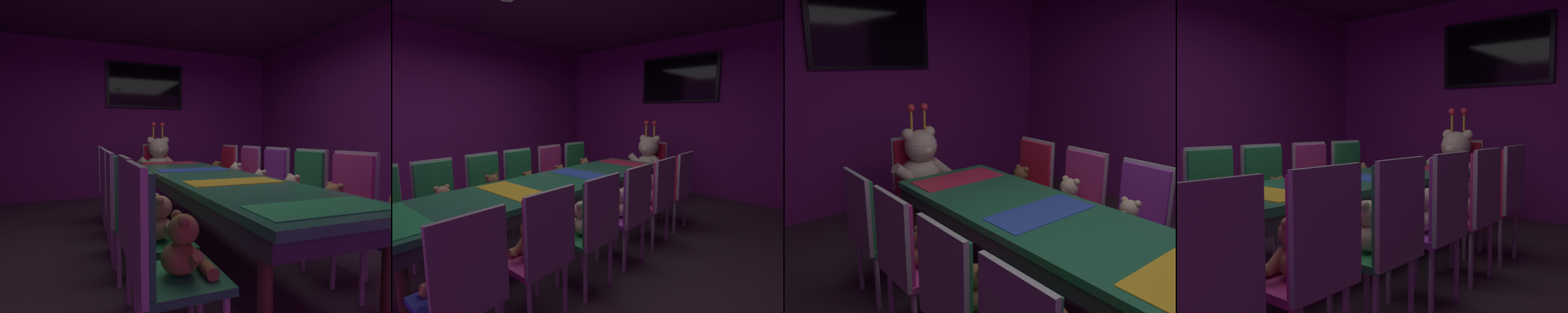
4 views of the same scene
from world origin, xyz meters
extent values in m
plane|color=#3F2D38|center=(0.00, 0.00, 0.00)|extent=(7.90, 7.90, 0.00)
cube|color=#721E72|center=(0.00, 3.20, 1.40)|extent=(5.20, 0.12, 2.80)
cube|color=#26724C|center=(0.00, 0.00, 0.71)|extent=(0.90, 3.41, 0.05)
cube|color=#33333F|center=(0.00, 0.00, 0.64)|extent=(0.88, 3.34, 0.10)
cylinder|color=#4C3826|center=(0.38, 1.53, 0.34)|extent=(0.07, 0.07, 0.69)
cylinder|color=#4C3826|center=(0.38, -1.53, 0.34)|extent=(0.07, 0.07, 0.69)
cylinder|color=#4C3826|center=(-0.38, 1.53, 0.34)|extent=(0.07, 0.07, 0.69)
cylinder|color=#4C3826|center=(-0.38, -1.53, 0.34)|extent=(0.07, 0.07, 0.69)
cube|color=green|center=(0.00, -1.45, 0.74)|extent=(0.77, 0.32, 0.01)
cube|color=yellow|center=(0.00, -0.48, 0.74)|extent=(0.77, 0.32, 0.01)
cube|color=blue|center=(0.00, 0.48, 0.74)|extent=(0.77, 0.32, 0.01)
cube|color=#E52D4C|center=(0.00, 1.45, 0.74)|extent=(0.77, 0.32, 0.01)
cube|color=#268C4C|center=(-0.72, -1.34, 0.44)|extent=(0.40, 0.40, 0.04)
cube|color=#268C4C|center=(-0.90, -1.34, 0.71)|extent=(0.05, 0.38, 0.50)
cube|color=#B2B2B7|center=(-0.92, -1.34, 0.71)|extent=(0.03, 0.41, 0.55)
cylinder|color=#B2B2B7|center=(-0.56, -1.18, 0.21)|extent=(0.04, 0.04, 0.42)
ellipsoid|color=olive|center=(-0.72, -1.34, 0.54)|extent=(0.18, 0.18, 0.15)
sphere|color=olive|center=(-0.70, -1.34, 0.67)|extent=(0.15, 0.15, 0.15)
sphere|color=#AE7747|center=(-0.65, -1.34, 0.66)|extent=(0.05, 0.05, 0.05)
sphere|color=olive|center=(-0.72, -1.29, 0.73)|extent=(0.05, 0.05, 0.05)
sphere|color=olive|center=(-0.72, -1.40, 0.73)|extent=(0.05, 0.05, 0.05)
cylinder|color=olive|center=(-0.68, -1.25, 0.55)|extent=(0.05, 0.13, 0.12)
cylinder|color=olive|center=(-0.68, -1.44, 0.55)|extent=(0.05, 0.13, 0.12)
cylinder|color=olive|center=(-0.60, -1.30, 0.49)|extent=(0.06, 0.14, 0.06)
cylinder|color=olive|center=(-0.60, -1.39, 0.49)|extent=(0.06, 0.14, 0.06)
cube|color=#268C4C|center=(-0.70, -0.84, 0.44)|extent=(0.40, 0.40, 0.04)
cube|color=#268C4C|center=(-0.88, -0.84, 0.71)|extent=(0.05, 0.38, 0.50)
cube|color=#B2B2B7|center=(-0.90, -0.84, 0.71)|extent=(0.03, 0.41, 0.55)
cylinder|color=#B2B2B7|center=(-0.54, -0.68, 0.21)|extent=(0.04, 0.04, 0.42)
cylinder|color=#B2B2B7|center=(-0.54, -1.00, 0.21)|extent=(0.04, 0.04, 0.42)
cylinder|color=#B2B2B7|center=(-0.86, -0.68, 0.21)|extent=(0.04, 0.04, 0.42)
cylinder|color=#B2B2B7|center=(-0.86, -1.00, 0.21)|extent=(0.04, 0.04, 0.42)
ellipsoid|color=tan|center=(-0.70, -0.84, 0.54)|extent=(0.18, 0.18, 0.14)
sphere|color=tan|center=(-0.69, -0.84, 0.67)|extent=(0.14, 0.14, 0.14)
sphere|color=tan|center=(-0.64, -0.84, 0.66)|extent=(0.05, 0.05, 0.05)
sphere|color=tan|center=(-0.70, -0.79, 0.72)|extent=(0.05, 0.05, 0.05)
sphere|color=tan|center=(-0.70, -0.89, 0.72)|extent=(0.05, 0.05, 0.05)
cylinder|color=tan|center=(-0.67, -0.75, 0.55)|extent=(0.05, 0.13, 0.12)
cylinder|color=tan|center=(-0.67, -0.93, 0.55)|extent=(0.05, 0.13, 0.12)
cylinder|color=tan|center=(-0.59, -0.79, 0.49)|extent=(0.06, 0.13, 0.06)
cylinder|color=tan|center=(-0.59, -0.89, 0.49)|extent=(0.06, 0.13, 0.06)
cube|color=#268C4C|center=(-0.74, -0.26, 0.44)|extent=(0.40, 0.40, 0.04)
cube|color=#268C4C|center=(-0.92, -0.26, 0.71)|extent=(0.05, 0.38, 0.50)
cube|color=#B2B2B7|center=(-0.94, -0.26, 0.71)|extent=(0.03, 0.41, 0.55)
cylinder|color=#B2B2B7|center=(-0.58, -0.10, 0.21)|extent=(0.04, 0.04, 0.42)
cylinder|color=#B2B2B7|center=(-0.58, -0.42, 0.21)|extent=(0.04, 0.04, 0.42)
cylinder|color=#B2B2B7|center=(-0.90, -0.10, 0.21)|extent=(0.04, 0.04, 0.42)
cylinder|color=#B2B2B7|center=(-0.90, -0.42, 0.21)|extent=(0.04, 0.04, 0.42)
ellipsoid|color=brown|center=(-0.74, -0.26, 0.54)|extent=(0.19, 0.19, 0.15)
sphere|color=brown|center=(-0.72, -0.26, 0.68)|extent=(0.15, 0.15, 0.15)
sphere|color=#99663C|center=(-0.67, -0.26, 0.67)|extent=(0.06, 0.06, 0.06)
sphere|color=brown|center=(-0.74, -0.20, 0.73)|extent=(0.06, 0.06, 0.06)
sphere|color=brown|center=(-0.74, -0.32, 0.73)|extent=(0.06, 0.06, 0.06)
cylinder|color=brown|center=(-0.70, -0.17, 0.56)|extent=(0.05, 0.13, 0.12)
cylinder|color=brown|center=(-0.70, -0.35, 0.56)|extent=(0.05, 0.13, 0.12)
cylinder|color=brown|center=(-0.62, -0.21, 0.49)|extent=(0.06, 0.14, 0.06)
cylinder|color=brown|center=(-0.62, -0.31, 0.49)|extent=(0.06, 0.14, 0.06)
cube|color=#268C4C|center=(-0.74, 0.25, 0.44)|extent=(0.40, 0.40, 0.04)
cube|color=#268C4C|center=(-0.92, 0.25, 0.71)|extent=(0.05, 0.38, 0.50)
cube|color=#B2B2B7|center=(-0.94, 0.25, 0.71)|extent=(0.03, 0.41, 0.55)
cylinder|color=#B2B2B7|center=(-0.58, 0.41, 0.21)|extent=(0.04, 0.04, 0.42)
cylinder|color=#B2B2B7|center=(-0.58, 0.09, 0.21)|extent=(0.04, 0.04, 0.42)
cylinder|color=#B2B2B7|center=(-0.90, 0.41, 0.21)|extent=(0.04, 0.04, 0.42)
cylinder|color=#B2B2B7|center=(-0.90, 0.09, 0.21)|extent=(0.04, 0.04, 0.42)
ellipsoid|color=brown|center=(-0.74, 0.25, 0.53)|extent=(0.16, 0.16, 0.13)
sphere|color=brown|center=(-0.72, 0.25, 0.65)|extent=(0.13, 0.13, 0.13)
sphere|color=#99663C|center=(-0.68, 0.25, 0.64)|extent=(0.05, 0.05, 0.05)
sphere|color=brown|center=(-0.74, 0.30, 0.69)|extent=(0.05, 0.05, 0.05)
sphere|color=brown|center=(-0.74, 0.20, 0.69)|extent=(0.05, 0.05, 0.05)
cylinder|color=brown|center=(-0.71, 0.33, 0.54)|extent=(0.04, 0.11, 0.11)
cylinder|color=brown|center=(-0.71, 0.17, 0.54)|extent=(0.04, 0.11, 0.11)
cylinder|color=brown|center=(-0.63, 0.29, 0.49)|extent=(0.05, 0.12, 0.05)
cylinder|color=brown|center=(-0.63, 0.21, 0.49)|extent=(0.05, 0.12, 0.05)
cube|color=#CC338C|center=(-0.73, 0.81, 0.44)|extent=(0.40, 0.40, 0.04)
cube|color=#CC338C|center=(-0.91, 0.81, 0.71)|extent=(0.05, 0.38, 0.50)
cube|color=#B2B2B7|center=(-0.93, 0.81, 0.71)|extent=(0.03, 0.41, 0.55)
cylinder|color=#B2B2B7|center=(-0.57, 0.97, 0.21)|extent=(0.04, 0.04, 0.42)
cylinder|color=#B2B2B7|center=(-0.57, 0.65, 0.21)|extent=(0.04, 0.04, 0.42)
cylinder|color=#B2B2B7|center=(-0.89, 0.97, 0.21)|extent=(0.04, 0.04, 0.42)
cylinder|color=#B2B2B7|center=(-0.89, 0.65, 0.21)|extent=(0.04, 0.04, 0.42)
ellipsoid|color=olive|center=(-0.73, 0.81, 0.53)|extent=(0.16, 0.16, 0.13)
sphere|color=olive|center=(-0.71, 0.81, 0.65)|extent=(0.13, 0.13, 0.13)
sphere|color=#AE7747|center=(-0.67, 0.81, 0.64)|extent=(0.05, 0.05, 0.05)
sphere|color=olive|center=(-0.73, 0.86, 0.69)|extent=(0.05, 0.05, 0.05)
sphere|color=olive|center=(-0.73, 0.76, 0.69)|extent=(0.05, 0.05, 0.05)
cylinder|color=olive|center=(-0.70, 0.89, 0.54)|extent=(0.04, 0.11, 0.11)
cylinder|color=olive|center=(-0.70, 0.73, 0.54)|extent=(0.04, 0.11, 0.11)
cylinder|color=olive|center=(-0.62, 0.85, 0.49)|extent=(0.05, 0.12, 0.05)
cylinder|color=olive|center=(-0.62, 0.77, 0.49)|extent=(0.05, 0.12, 0.05)
cube|color=#268C4C|center=(-0.73, 1.35, 0.44)|extent=(0.40, 0.40, 0.04)
cube|color=#268C4C|center=(-0.91, 1.35, 0.71)|extent=(0.05, 0.38, 0.50)
cube|color=#B2B2B7|center=(-0.93, 1.35, 0.71)|extent=(0.03, 0.41, 0.55)
cylinder|color=#B2B2B7|center=(-0.57, 1.51, 0.21)|extent=(0.04, 0.04, 0.42)
cylinder|color=#B2B2B7|center=(-0.57, 1.19, 0.21)|extent=(0.04, 0.04, 0.42)
cylinder|color=#B2B2B7|center=(-0.89, 1.51, 0.21)|extent=(0.04, 0.04, 0.42)
cylinder|color=#B2B2B7|center=(-0.89, 1.19, 0.21)|extent=(0.04, 0.04, 0.42)
ellipsoid|color=#9E7247|center=(-0.73, 1.35, 0.54)|extent=(0.18, 0.18, 0.15)
sphere|color=#9E7247|center=(-0.71, 1.35, 0.67)|extent=(0.15, 0.15, 0.15)
sphere|color=tan|center=(-0.66, 1.35, 0.66)|extent=(0.05, 0.05, 0.05)
sphere|color=#9E7247|center=(-0.73, 1.40, 0.73)|extent=(0.05, 0.05, 0.05)
sphere|color=#9E7247|center=(-0.73, 1.29, 0.73)|extent=(0.05, 0.05, 0.05)
cylinder|color=#9E7247|center=(-0.69, 1.44, 0.56)|extent=(0.05, 0.13, 0.12)
cylinder|color=#9E7247|center=(-0.69, 1.25, 0.56)|extent=(0.05, 0.13, 0.12)
cylinder|color=#9E7247|center=(-0.61, 1.39, 0.49)|extent=(0.06, 0.14, 0.06)
cylinder|color=#9E7247|center=(-0.61, 1.30, 0.49)|extent=(0.06, 0.14, 0.06)
cylinder|color=#B2B2B7|center=(0.56, -1.21, 0.21)|extent=(0.04, 0.04, 0.42)
cylinder|color=#9E7247|center=(0.68, -1.27, 0.57)|extent=(0.06, 0.14, 0.13)
cylinder|color=#9E7247|center=(0.59, -1.32, 0.49)|extent=(0.07, 0.15, 0.07)
cube|color=#CC338C|center=(0.71, -0.82, 0.44)|extent=(0.40, 0.40, 0.04)
cube|color=#CC338C|center=(0.89, -0.82, 0.71)|extent=(0.05, 0.38, 0.50)
cube|color=#B2B2B7|center=(0.91, -0.82, 0.71)|extent=(0.03, 0.41, 0.55)
cylinder|color=#B2B2B7|center=(0.87, -0.66, 0.21)|extent=(0.04, 0.04, 0.42)
cylinder|color=#B2B2B7|center=(0.87, -0.98, 0.21)|extent=(0.04, 0.04, 0.42)
cylinder|color=#B2B2B7|center=(0.55, -0.66, 0.21)|extent=(0.04, 0.04, 0.42)
cylinder|color=#B2B2B7|center=(0.55, -0.98, 0.21)|extent=(0.04, 0.04, 0.42)
ellipsoid|color=#9E7247|center=(0.71, -0.82, 0.54)|extent=(0.18, 0.18, 0.14)
sphere|color=#9E7247|center=(0.69, -0.82, 0.67)|extent=(0.14, 0.14, 0.14)
sphere|color=tan|center=(0.65, -0.82, 0.66)|extent=(0.05, 0.05, 0.05)
sphere|color=#9E7247|center=(0.71, -0.87, 0.72)|extent=(0.05, 0.05, 0.05)
sphere|color=#9E7247|center=(0.71, -0.77, 0.72)|extent=(0.05, 0.05, 0.05)
cylinder|color=#9E7247|center=(0.67, -0.91, 0.55)|extent=(0.05, 0.13, 0.12)
cylinder|color=#9E7247|center=(0.67, -0.73, 0.55)|extent=(0.05, 0.13, 0.12)
cylinder|color=#9E7247|center=(0.59, -0.87, 0.49)|extent=(0.06, 0.13, 0.06)
cylinder|color=#9E7247|center=(0.59, -0.77, 0.49)|extent=(0.06, 0.13, 0.06)
cube|color=#268C4C|center=(0.73, -0.30, 0.44)|extent=(0.40, 0.40, 0.04)
cube|color=#268C4C|center=(0.91, -0.30, 0.71)|extent=(0.05, 0.38, 0.50)
cube|color=#B2B2B7|center=(0.93, -0.30, 0.71)|extent=(0.03, 0.41, 0.55)
cylinder|color=#B2B2B7|center=(0.89, -0.14, 0.21)|extent=(0.04, 0.04, 0.42)
cylinder|color=#B2B2B7|center=(0.89, -0.46, 0.21)|extent=(0.04, 0.04, 0.42)
cylinder|color=#B2B2B7|center=(0.57, -0.14, 0.21)|extent=(0.04, 0.04, 0.42)
cylinder|color=#B2B2B7|center=(0.57, -0.46, 0.21)|extent=(0.04, 0.04, 0.42)
ellipsoid|color=beige|center=(0.73, -0.30, 0.54)|extent=(0.18, 0.18, 0.15)
sphere|color=beige|center=(0.71, -0.30, 0.67)|extent=(0.15, 0.15, 0.15)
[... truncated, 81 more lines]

